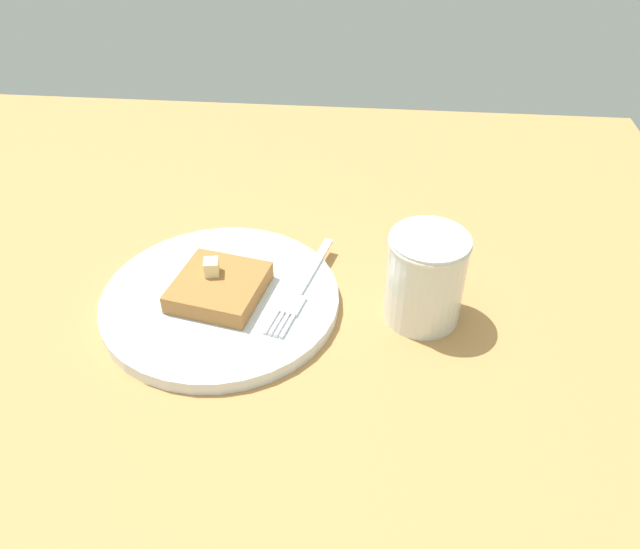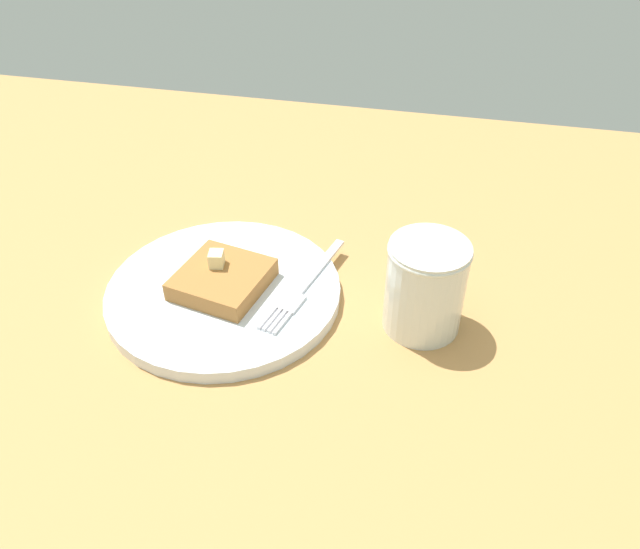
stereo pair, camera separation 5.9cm
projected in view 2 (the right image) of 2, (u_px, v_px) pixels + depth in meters
table_surface at (128, 370)px, 57.25cm from camera, size 119.76×119.76×2.20cm
plate at (224, 291)px, 63.20cm from camera, size 23.59×23.59×1.36cm
toast_slice_center at (223, 279)px, 62.24cm from camera, size 9.78×9.90×1.92cm
butter_pat_primary at (216, 259)px, 61.98cm from camera, size 1.67×1.79×1.56cm
fork at (302, 288)px, 62.34cm from camera, size 5.34×15.86×0.36cm
syrup_jar at (425, 291)px, 57.99cm from camera, size 7.61×7.61×9.28cm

